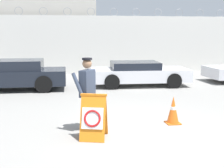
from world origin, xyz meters
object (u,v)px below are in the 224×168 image
security_guard (87,90)px  parked_car_rear_sedan (139,73)px  traffic_cone_mid (173,110)px  barricade_sign (94,117)px  parked_car_front_coupe (12,75)px

security_guard → parked_car_rear_sedan: size_ratio=0.40×
parked_car_rear_sedan → traffic_cone_mid: bearing=-92.1°
barricade_sign → parked_car_front_coupe: (-2.74, 6.74, 0.13)m
parked_car_front_coupe → barricade_sign: bearing=114.0°
barricade_sign → security_guard: size_ratio=0.58×
parked_car_front_coupe → security_guard: bearing=115.5°
security_guard → barricade_sign: bearing=43.2°
parked_car_rear_sedan → barricade_sign: bearing=-109.0°
parked_car_rear_sedan → parked_car_front_coupe: bearing=-175.0°
security_guard → traffic_cone_mid: 2.43m
barricade_sign → parked_car_rear_sedan: parked_car_rear_sedan is taller
traffic_cone_mid → parked_car_rear_sedan: parked_car_rear_sedan is taller
traffic_cone_mid → barricade_sign: bearing=-159.9°
traffic_cone_mid → parked_car_rear_sedan: bearing=84.1°
traffic_cone_mid → parked_car_front_coupe: parked_car_front_coupe is taller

